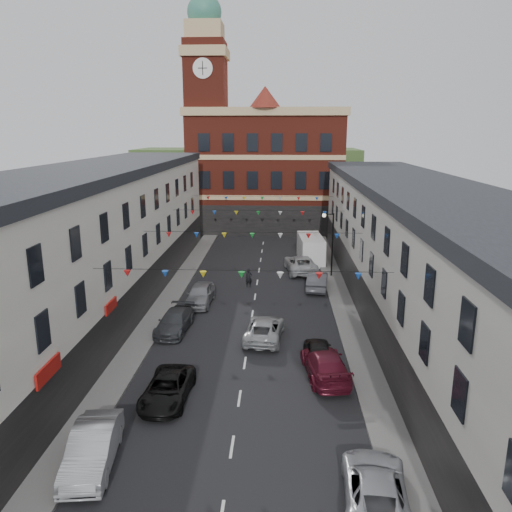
% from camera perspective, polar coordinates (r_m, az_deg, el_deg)
% --- Properties ---
extents(ground, '(160.00, 160.00, 0.00)m').
position_cam_1_polar(ground, '(33.50, -0.80, -9.10)').
color(ground, black).
rests_on(ground, ground).
extents(pavement_left, '(1.80, 64.00, 0.15)m').
position_cam_1_polar(pavement_left, '(36.35, -11.62, -7.36)').
color(pavement_left, '#605E5B').
rests_on(pavement_left, ground).
extents(pavement_right, '(1.80, 64.00, 0.15)m').
position_cam_1_polar(pavement_right, '(35.61, 10.66, -7.77)').
color(pavement_right, '#605E5B').
rests_on(pavement_right, ground).
extents(terrace_left, '(8.40, 56.00, 10.70)m').
position_cam_1_polar(terrace_left, '(35.44, -20.11, 0.44)').
color(terrace_left, silver).
rests_on(terrace_left, ground).
extents(terrace_right, '(8.40, 56.00, 9.70)m').
position_cam_1_polar(terrace_right, '(34.25, 19.36, -0.81)').
color(terrace_right, beige).
rests_on(terrace_right, ground).
extents(civic_building, '(20.60, 13.30, 18.50)m').
position_cam_1_polar(civic_building, '(68.88, 1.13, 9.91)').
color(civic_building, maroon).
rests_on(civic_building, ground).
extents(clock_tower, '(5.60, 5.60, 30.00)m').
position_cam_1_polar(clock_tower, '(66.42, -5.64, 15.55)').
color(clock_tower, maroon).
rests_on(clock_tower, ground).
extents(distant_hill, '(40.00, 14.00, 10.00)m').
position_cam_1_polar(distant_hill, '(93.27, -0.94, 9.08)').
color(distant_hill, '#355226').
rests_on(distant_hill, ground).
extents(street_lamp, '(1.10, 0.36, 6.00)m').
position_cam_1_polar(street_lamp, '(45.91, 8.46, 2.28)').
color(street_lamp, black).
rests_on(street_lamp, ground).
extents(car_left_b, '(2.26, 4.97, 1.58)m').
position_cam_1_polar(car_left_b, '(22.53, -18.17, -20.12)').
color(car_left_b, '#B1B4B9').
rests_on(car_left_b, ground).
extents(car_left_c, '(2.32, 4.73, 1.29)m').
position_cam_1_polar(car_left_c, '(26.26, -10.10, -14.69)').
color(car_left_c, black).
rests_on(car_left_c, ground).
extents(car_left_d, '(2.29, 4.89, 1.38)m').
position_cam_1_polar(car_left_d, '(34.42, -9.29, -7.40)').
color(car_left_d, '#383B3F').
rests_on(car_left_d, ground).
extents(car_left_e, '(2.04, 4.78, 1.61)m').
position_cam_1_polar(car_left_e, '(39.29, -6.41, -4.37)').
color(car_left_e, gray).
rests_on(car_left_e, ground).
extents(car_right_b, '(2.74, 5.17, 1.38)m').
position_cam_1_polar(car_right_b, '(20.30, 13.49, -24.40)').
color(car_right_b, '#A6A8AE').
rests_on(car_right_b, ground).
extents(car_right_c, '(2.73, 5.45, 1.52)m').
position_cam_1_polar(car_right_c, '(28.28, 7.92, -12.14)').
color(car_right_c, maroon).
rests_on(car_right_c, ground).
extents(car_right_d, '(1.62, 3.92, 1.33)m').
position_cam_1_polar(car_right_d, '(29.94, 7.12, -10.76)').
color(car_right_d, black).
rests_on(car_right_d, ground).
extents(car_right_e, '(2.19, 4.84, 1.54)m').
position_cam_1_polar(car_right_e, '(42.99, 7.01, -2.80)').
color(car_right_e, '#46474D').
rests_on(car_right_e, ground).
extents(car_right_f, '(3.35, 6.10, 1.62)m').
position_cam_1_polar(car_right_f, '(48.02, 5.12, -0.89)').
color(car_right_f, '#B2B5B7').
rests_on(car_right_f, ground).
extents(moving_car, '(2.79, 5.21, 1.39)m').
position_cam_1_polar(moving_car, '(32.75, 0.95, -8.34)').
color(moving_car, '#A2A6A9').
rests_on(moving_car, ground).
extents(white_van, '(2.68, 6.10, 2.64)m').
position_cam_1_polar(white_van, '(52.02, 6.25, 0.83)').
color(white_van, white).
rests_on(white_van, ground).
extents(pedestrian, '(0.69, 0.55, 1.64)m').
position_cam_1_polar(pedestrian, '(43.18, -0.83, -2.54)').
color(pedestrian, black).
rests_on(pedestrian, ground).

